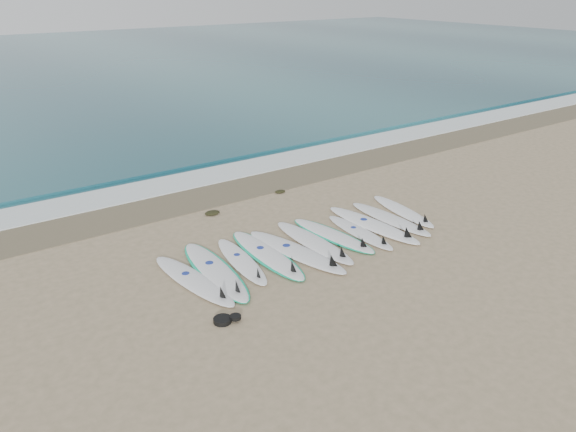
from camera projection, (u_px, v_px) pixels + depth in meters
ground at (313, 244)px, 12.52m from camera, size 120.00×120.00×0.00m
ocean at (10, 70)px, 36.90m from camera, size 120.00×55.00×0.03m
wet_sand_band at (222, 192)px, 15.59m from camera, size 120.00×1.80×0.01m
foam_band at (199, 178)px, 16.64m from camera, size 120.00×1.40×0.04m
wave_crest at (177, 165)px, 17.75m from camera, size 120.00×1.00×0.10m
surfboard_0 at (195, 281)px, 10.87m from camera, size 0.84×2.70×0.34m
surfboard_1 at (216, 271)px, 11.25m from camera, size 0.96×2.94×0.37m
surfboard_2 at (242, 262)px, 11.64m from camera, size 0.83×2.41×0.30m
surfboard_3 at (268, 255)px, 11.92m from camera, size 0.79×2.81×0.35m
surfboard_4 at (298, 252)px, 12.02m from camera, size 1.03×2.93×0.37m
surfboard_5 at (315, 243)px, 12.46m from camera, size 0.58×2.71×0.35m
surfboard_6 at (334, 236)px, 12.83m from camera, size 0.86×2.57×0.32m
surfboard_7 at (361, 233)px, 12.97m from camera, size 0.61×2.31×0.29m
surfboard_8 at (375, 225)px, 13.34m from camera, size 0.78×2.89×0.37m
surfboard_9 at (392, 219)px, 13.69m from camera, size 0.58×2.60×0.33m
surfboard_10 at (404, 211)px, 14.15m from camera, size 0.87×2.44×0.31m
seaweed_near at (212, 213)px, 14.11m from camera, size 0.39×0.30×0.08m
seaweed_far at (280, 192)px, 15.55m from camera, size 0.31×0.24×0.06m
leash_coil at (225, 319)px, 9.65m from camera, size 0.46×0.36×0.11m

